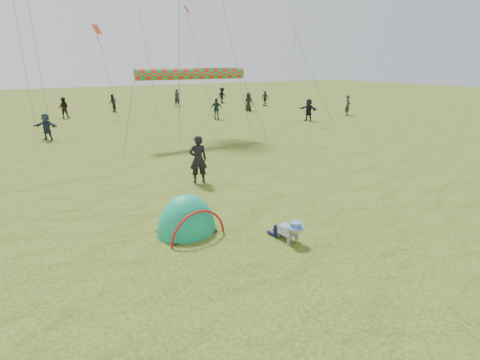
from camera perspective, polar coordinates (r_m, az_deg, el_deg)
ground at (r=10.09m, az=5.49°, el=-8.97°), size 140.00×140.00×0.00m
crawling_toddler at (r=9.91m, az=7.45°, el=-7.56°), size 0.68×0.89×0.63m
popup_tent at (r=10.56m, az=-8.08°, el=-7.81°), size 1.84×1.59×2.17m
standing_adult at (r=14.43m, az=-6.39°, el=3.13°), size 0.77×0.60×1.86m
crowd_person_1 at (r=37.78m, az=-18.82°, el=11.04°), size 0.74×0.89×1.64m
crowd_person_2 at (r=40.84m, az=3.80°, el=12.30°), size 0.61×1.00×1.59m
crowd_person_3 at (r=43.68m, az=-2.75°, el=12.76°), size 1.23×0.86×1.74m
crowd_person_5 at (r=30.70m, az=10.40°, el=10.47°), size 0.99×1.68×1.73m
crowd_person_6 at (r=34.61m, az=16.10°, el=10.86°), size 0.76×0.68×1.75m
crowd_person_7 at (r=34.94m, az=-25.29°, el=9.92°), size 0.97×0.84×1.71m
crowd_person_8 at (r=31.14m, az=-3.59°, el=10.78°), size 1.02×0.97×1.70m
crowd_person_10 at (r=36.49m, az=1.31°, el=11.82°), size 0.89×0.62×1.73m
crowd_person_11 at (r=25.36m, az=-27.42°, el=7.21°), size 1.48×1.23×1.59m
crowd_person_12 at (r=40.64m, az=-9.53°, el=12.22°), size 0.70×0.51×1.79m
rainbow_tube_kite at (r=22.17m, az=-7.32°, el=15.77°), size 6.47×0.64×0.64m
diamond_kite_1 at (r=30.46m, az=8.37°, el=21.79°), size 1.15×1.15×0.94m
diamond_kite_6 at (r=34.99m, az=-20.99°, el=20.66°), size 0.91×0.91×0.74m
diamond_kite_7 at (r=39.02m, az=-8.16°, el=24.43°), size 0.77×0.77×0.63m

